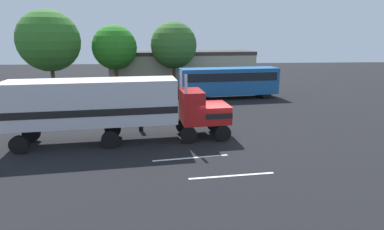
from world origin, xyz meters
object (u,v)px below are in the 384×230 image
Objects in this scene: parked_car at (111,92)px; tree_left at (49,41)px; parked_bus at (229,80)px; person_bystander at (141,119)px; tree_right at (174,45)px; semi_truck at (111,105)px; tree_center at (115,48)px.

tree_left is (-7.53, 4.00, 5.49)m from parked_car.
parked_bus is at bearing -11.37° from tree_left.
parked_car is at bearing 109.68° from person_bystander.
tree_left is 1.13× the size of tree_right.
semi_truck is 3.10× the size of parked_car.
tree_left is 1.20× the size of tree_center.
parked_bus is 13.11m from parked_car.
parked_car is 10.87m from tree_right.
semi_truck is 17.43m from parked_bus.
parked_bus is 15.12m from tree_center.
parked_bus is at bearing 52.91° from person_bystander.
semi_truck is 21.11m from tree_left.
tree_right is (-5.98, 6.80, 3.63)m from parked_bus.
person_bystander is at bearing -70.32° from parked_car.
tree_center is (-0.35, 5.98, 4.65)m from parked_car.
parked_bus is at bearing 53.29° from semi_truck.
person_bystander is at bearing -98.76° from tree_right.
semi_truck is 1.65× the size of tree_right.
person_bystander reaches higher than parked_car.
person_bystander is 0.15× the size of parked_bus.
tree_left is at bearing 152.04° from parked_car.
tree_right is at bearing 81.24° from person_bystander.
parked_car is 0.56× the size of tree_center.
semi_truck is 20.52m from tree_center.
tree_right is (2.85, 18.47, 4.80)m from person_bystander.
person_bystander is 14.68m from parked_bus.
parked_car is at bearing 100.59° from semi_truck.
parked_bus reaches higher than person_bystander.
tree_right is at bearing 5.19° from tree_center.
parked_bus is (10.41, 13.97, -0.46)m from semi_truck.
person_bystander is at bearing -127.09° from parked_bus.
parked_bus is 1.14× the size of tree_left.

